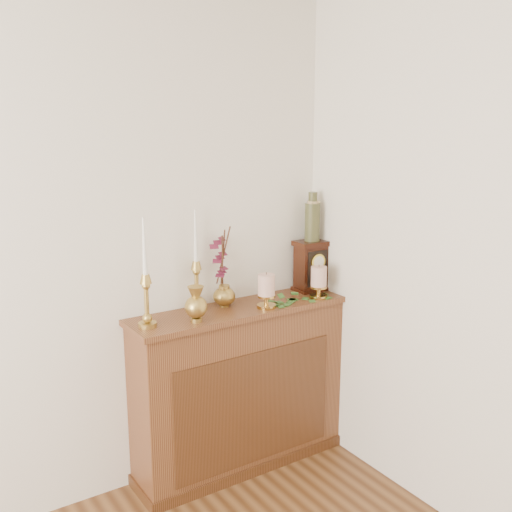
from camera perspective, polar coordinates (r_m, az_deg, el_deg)
room_walls at (r=0.60m, az=-10.92°, el=-9.58°), size 4.08×4.58×2.64m
console_shelf at (r=3.40m, az=-1.49°, el=-12.82°), size 1.24×0.34×0.93m
candlestick_left at (r=2.91m, az=-10.42°, el=-3.39°), size 0.09×0.09×0.54m
candlestick_center at (r=3.15m, az=-5.69°, el=-2.02°), size 0.09×0.09×0.53m
bud_vase at (r=2.97m, az=-5.74°, el=-4.61°), size 0.11×0.11×0.18m
ginger_jar at (r=3.20m, az=-3.41°, el=-1.28°), size 0.18×0.19×0.44m
pillar_candle_left at (r=3.17m, az=1.00°, el=-3.19°), size 0.10×0.10×0.20m
pillar_candle_right at (r=3.37m, az=5.99°, el=-2.34°), size 0.10×0.10×0.19m
ivy_garland at (r=3.33m, az=4.20°, el=-4.07°), size 0.34×0.16×0.07m
mantel_clock at (r=3.51m, az=5.32°, el=-0.96°), size 0.20×0.15×0.30m
ceramic_vase at (r=3.45m, az=5.39°, el=3.51°), size 0.09×0.09×0.28m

